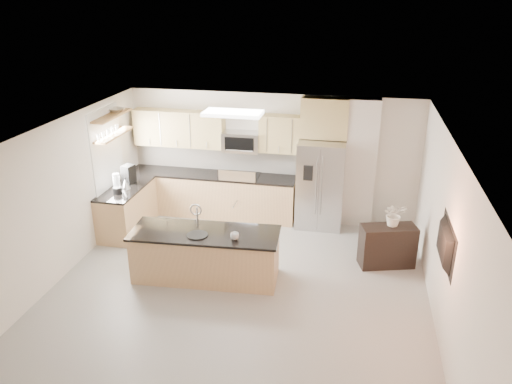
% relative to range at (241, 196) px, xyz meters
% --- Properties ---
extents(floor, '(6.50, 6.50, 0.00)m').
position_rel_range_xyz_m(floor, '(0.60, -2.92, -0.47)').
color(floor, gray).
rests_on(floor, ground).
extents(ceiling, '(6.00, 6.50, 0.02)m').
position_rel_range_xyz_m(ceiling, '(0.60, -2.92, 2.13)').
color(ceiling, silver).
rests_on(ceiling, wall_back).
extents(wall_back, '(6.00, 0.02, 2.60)m').
position_rel_range_xyz_m(wall_back, '(0.60, 0.33, 0.83)').
color(wall_back, silver).
rests_on(wall_back, floor).
extents(wall_front, '(6.00, 0.02, 2.60)m').
position_rel_range_xyz_m(wall_front, '(0.60, -6.17, 0.83)').
color(wall_front, silver).
rests_on(wall_front, floor).
extents(wall_left, '(0.02, 6.50, 2.60)m').
position_rel_range_xyz_m(wall_left, '(-2.40, -2.92, 0.83)').
color(wall_left, silver).
rests_on(wall_left, floor).
extents(wall_right, '(0.02, 6.50, 2.60)m').
position_rel_range_xyz_m(wall_right, '(3.60, -2.92, 0.83)').
color(wall_right, silver).
rests_on(wall_right, floor).
extents(back_counter, '(3.55, 0.66, 1.44)m').
position_rel_range_xyz_m(back_counter, '(-0.63, 0.01, -0.00)').
color(back_counter, tan).
rests_on(back_counter, floor).
extents(left_counter, '(0.66, 1.50, 0.92)m').
position_rel_range_xyz_m(left_counter, '(-2.07, -1.07, -0.01)').
color(left_counter, tan).
rests_on(left_counter, floor).
extents(range, '(0.76, 0.64, 1.14)m').
position_rel_range_xyz_m(range, '(0.00, 0.00, 0.00)').
color(range, black).
rests_on(range, floor).
extents(upper_cabinets, '(3.50, 0.33, 0.75)m').
position_rel_range_xyz_m(upper_cabinets, '(-0.70, 0.16, 1.35)').
color(upper_cabinets, tan).
rests_on(upper_cabinets, wall_back).
extents(microwave, '(0.76, 0.40, 0.40)m').
position_rel_range_xyz_m(microwave, '(0.00, 0.12, 1.16)').
color(microwave, '#B1B2B4').
rests_on(microwave, upper_cabinets).
extents(refrigerator, '(0.92, 0.78, 1.78)m').
position_rel_range_xyz_m(refrigerator, '(1.66, -0.05, 0.42)').
color(refrigerator, '#B1B2B4').
rests_on(refrigerator, floor).
extents(partition_column, '(0.60, 0.30, 2.60)m').
position_rel_range_xyz_m(partition_column, '(2.42, 0.18, 0.83)').
color(partition_column, beige).
rests_on(partition_column, floor).
extents(window, '(0.04, 1.15, 1.65)m').
position_rel_range_xyz_m(window, '(-2.38, -1.07, 1.18)').
color(window, white).
rests_on(window, wall_left).
extents(shelf_lower, '(0.30, 1.20, 0.04)m').
position_rel_range_xyz_m(shelf_lower, '(-2.25, -0.97, 1.48)').
color(shelf_lower, olive).
rests_on(shelf_lower, wall_left).
extents(shelf_upper, '(0.30, 1.20, 0.04)m').
position_rel_range_xyz_m(shelf_upper, '(-2.25, -0.97, 1.85)').
color(shelf_upper, olive).
rests_on(shelf_upper, wall_left).
extents(ceiling_fixture, '(1.00, 0.50, 0.06)m').
position_rel_range_xyz_m(ceiling_fixture, '(0.20, -1.32, 2.09)').
color(ceiling_fixture, white).
rests_on(ceiling_fixture, ceiling).
extents(island, '(2.49, 1.03, 1.27)m').
position_rel_range_xyz_m(island, '(-0.02, -2.47, -0.05)').
color(island, tan).
rests_on(island, floor).
extents(credenza, '(1.01, 0.64, 0.75)m').
position_rel_range_xyz_m(credenza, '(2.96, -1.46, -0.10)').
color(credenza, black).
rests_on(credenza, floor).
extents(cup, '(0.17, 0.17, 0.11)m').
position_rel_range_xyz_m(cup, '(0.52, -2.62, 0.43)').
color(cup, white).
rests_on(cup, island).
extents(platter, '(0.44, 0.44, 0.02)m').
position_rel_range_xyz_m(platter, '(-0.10, -2.61, 0.38)').
color(platter, black).
rests_on(platter, island).
extents(blender, '(0.17, 0.17, 0.40)m').
position_rel_range_xyz_m(blender, '(-2.07, -1.37, 0.62)').
color(blender, black).
rests_on(blender, left_counter).
extents(kettle, '(0.19, 0.19, 0.23)m').
position_rel_range_xyz_m(kettle, '(-2.02, -1.13, 0.55)').
color(kettle, '#B1B2B4').
rests_on(kettle, left_counter).
extents(coffee_maker, '(0.25, 0.28, 0.37)m').
position_rel_range_xyz_m(coffee_maker, '(-2.09, -0.82, 0.62)').
color(coffee_maker, black).
rests_on(coffee_maker, left_counter).
extents(bowl, '(0.49, 0.49, 0.09)m').
position_rel_range_xyz_m(bowl, '(-2.25, -0.73, 1.91)').
color(bowl, '#B1B2B4').
rests_on(bowl, shelf_upper).
extents(flower_vase, '(0.66, 0.60, 0.62)m').
position_rel_range_xyz_m(flower_vase, '(3.03, -1.39, 0.59)').
color(flower_vase, white).
rests_on(flower_vase, credenza).
extents(television, '(0.14, 1.08, 0.62)m').
position_rel_range_xyz_m(television, '(3.51, -3.12, 0.88)').
color(television, black).
rests_on(television, wall_right).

